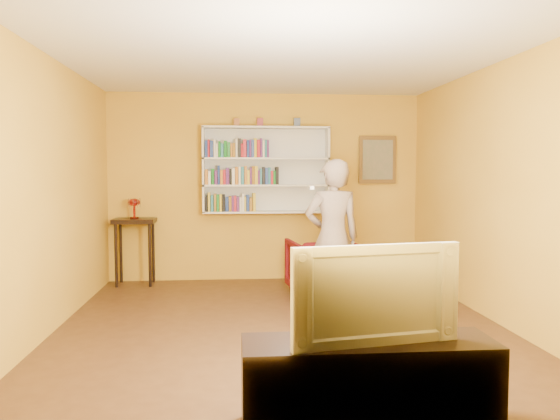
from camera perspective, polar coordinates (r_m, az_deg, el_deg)
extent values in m
cube|color=#402714|center=(5.69, 0.11, -12.65)|extent=(5.30, 5.80, 0.12)
cube|color=gold|center=(7.97, -1.54, 2.41)|extent=(5.30, 0.04, 2.70)
cube|color=gold|center=(2.96, 4.54, -0.30)|extent=(5.30, 0.04, 2.70)
cube|color=gold|center=(5.72, -23.19, 1.46)|extent=(0.04, 5.80, 2.70)
cube|color=gold|center=(6.10, 21.87, 1.63)|extent=(0.04, 5.80, 2.70)
cube|color=silver|center=(5.58, 0.11, 15.99)|extent=(5.30, 5.80, 0.06)
cube|color=silver|center=(7.93, -1.53, 4.20)|extent=(1.80, 0.03, 1.20)
cube|color=silver|center=(7.79, -7.99, 4.17)|extent=(0.03, 0.28, 1.20)
cube|color=silver|center=(7.90, 4.97, 4.19)|extent=(0.03, 0.28, 1.20)
cube|color=silver|center=(7.82, -1.46, -0.19)|extent=(1.80, 0.28, 0.03)
cube|color=silver|center=(7.80, -1.46, 2.59)|extent=(1.80, 0.28, 0.03)
cube|color=silver|center=(7.80, -1.47, 5.38)|extent=(1.80, 0.28, 0.03)
cube|color=silver|center=(7.82, -1.48, 8.61)|extent=(1.80, 0.28, 0.03)
cube|color=black|center=(7.76, -7.66, 0.64)|extent=(0.03, 0.18, 0.21)
cube|color=gold|center=(7.76, -7.40, 0.84)|extent=(0.03, 0.19, 0.27)
cube|color=teal|center=(7.75, -7.10, 0.70)|extent=(0.04, 0.16, 0.23)
cube|color=#92631A|center=(7.76, -6.78, 0.77)|extent=(0.03, 0.19, 0.25)
cube|color=#197326|center=(7.76, -6.50, 0.74)|extent=(0.04, 0.19, 0.24)
cube|color=gold|center=(7.75, -6.21, 0.76)|extent=(0.03, 0.16, 0.24)
cube|color=black|center=(7.75, -5.91, 0.74)|extent=(0.04, 0.18, 0.24)
cube|color=navy|center=(7.74, -5.56, 0.60)|extent=(0.04, 0.15, 0.20)
cube|color=#92631A|center=(7.75, -5.23, 0.65)|extent=(0.03, 0.18, 0.21)
cube|color=#57246E|center=(7.75, -4.97, 0.68)|extent=(0.03, 0.18, 0.22)
cube|color=#B31B29|center=(7.74, -4.71, 0.68)|extent=(0.03, 0.14, 0.22)
cube|color=#57246E|center=(7.74, -4.42, 0.63)|extent=(0.03, 0.16, 0.21)
cube|color=silver|center=(7.75, -4.15, 0.61)|extent=(0.03, 0.17, 0.20)
cube|color=silver|center=(7.76, -3.90, 0.82)|extent=(0.03, 0.19, 0.26)
cube|color=gold|center=(7.75, -3.67, 0.63)|extent=(0.02, 0.16, 0.21)
cube|color=navy|center=(7.76, -3.39, 0.73)|extent=(0.04, 0.17, 0.23)
cube|color=#92631A|center=(7.74, -3.06, 0.59)|extent=(0.04, 0.14, 0.20)
cube|color=gold|center=(7.76, -2.73, 0.83)|extent=(0.04, 0.18, 0.26)
cube|color=#BA7125|center=(7.73, -7.68, 3.44)|extent=(0.04, 0.15, 0.21)
cube|color=silver|center=(7.75, -7.36, 3.36)|extent=(0.04, 0.19, 0.19)
cube|color=#197326|center=(7.74, -7.03, 3.48)|extent=(0.04, 0.16, 0.22)
cube|color=#57246E|center=(7.74, -6.70, 3.39)|extent=(0.04, 0.16, 0.20)
cube|color=navy|center=(7.75, -6.41, 3.65)|extent=(0.03, 0.18, 0.27)
cube|color=#BA7125|center=(7.73, -6.12, 3.43)|extent=(0.04, 0.15, 0.21)
cube|color=#B31B29|center=(7.73, -5.83, 3.43)|extent=(0.03, 0.16, 0.21)
cube|color=#57246E|center=(7.73, -5.51, 3.53)|extent=(0.04, 0.15, 0.23)
cube|color=black|center=(7.74, -5.18, 3.48)|extent=(0.03, 0.18, 0.22)
cube|color=silver|center=(7.75, -4.89, 3.51)|extent=(0.04, 0.19, 0.23)
cube|color=#BA7125|center=(7.74, -4.55, 3.59)|extent=(0.04, 0.17, 0.25)
cube|color=silver|center=(7.73, -4.25, 3.61)|extent=(0.03, 0.14, 0.25)
cube|color=teal|center=(7.73, -3.94, 3.59)|extent=(0.04, 0.16, 0.25)
cube|color=#BA7125|center=(7.74, -3.61, 3.64)|extent=(0.03, 0.18, 0.26)
cube|color=gold|center=(7.74, -3.34, 3.44)|extent=(0.03, 0.18, 0.20)
cube|color=#57246E|center=(7.74, -3.08, 3.56)|extent=(0.03, 0.16, 0.24)
cube|color=#92631A|center=(7.75, -2.83, 3.63)|extent=(0.03, 0.18, 0.26)
cube|color=gold|center=(7.75, -2.52, 3.64)|extent=(0.04, 0.18, 0.26)
cube|color=#57246E|center=(7.75, -2.24, 3.42)|extent=(0.02, 0.17, 0.20)
cube|color=teal|center=(7.74, -2.03, 3.51)|extent=(0.03, 0.16, 0.22)
cube|color=black|center=(7.74, -1.75, 3.61)|extent=(0.03, 0.15, 0.25)
cube|color=navy|center=(7.76, -1.43, 3.55)|extent=(0.04, 0.18, 0.23)
cube|color=teal|center=(7.75, -1.14, 3.57)|extent=(0.03, 0.16, 0.24)
cube|color=#B31B29|center=(7.74, -0.88, 3.39)|extent=(0.03, 0.14, 0.19)
cube|color=#197326|center=(7.77, -0.63, 3.40)|extent=(0.03, 0.19, 0.19)
cube|color=black|center=(7.76, -0.34, 3.61)|extent=(0.04, 0.17, 0.25)
cube|color=navy|center=(7.74, -7.70, 6.33)|extent=(0.04, 0.15, 0.23)
cube|color=#B31B29|center=(7.74, -7.45, 6.37)|extent=(0.02, 0.16, 0.25)
cube|color=navy|center=(7.74, -7.15, 6.32)|extent=(0.04, 0.16, 0.23)
cube|color=silver|center=(7.74, -6.83, 6.40)|extent=(0.03, 0.16, 0.25)
cube|color=silver|center=(7.74, -6.60, 6.18)|extent=(0.03, 0.16, 0.19)
cube|color=#197326|center=(7.75, -6.33, 6.30)|extent=(0.03, 0.18, 0.22)
cube|color=teal|center=(7.75, -6.06, 6.19)|extent=(0.04, 0.17, 0.19)
cube|color=#197326|center=(7.74, -5.72, 6.33)|extent=(0.04, 0.16, 0.23)
cube|color=#197326|center=(7.73, -5.37, 6.27)|extent=(0.04, 0.15, 0.21)
cube|color=#BA7125|center=(7.74, -5.11, 6.19)|extent=(0.02, 0.16, 0.19)
cube|color=#92631A|center=(7.73, -4.84, 6.22)|extent=(0.04, 0.15, 0.20)
cube|color=silver|center=(7.75, -4.57, 6.41)|extent=(0.02, 0.18, 0.25)
cube|color=black|center=(7.75, -4.28, 6.46)|extent=(0.04, 0.18, 0.26)
cube|color=#B31B29|center=(7.75, -4.01, 6.20)|extent=(0.02, 0.19, 0.19)
cube|color=#B31B29|center=(7.75, -3.73, 6.42)|extent=(0.04, 0.19, 0.25)
cube|color=navy|center=(7.76, -3.38, 6.38)|extent=(0.03, 0.19, 0.24)
cube|color=#57246E|center=(7.75, -3.14, 6.40)|extent=(0.02, 0.17, 0.25)
cube|color=navy|center=(7.75, -2.88, 6.40)|extent=(0.04, 0.17, 0.25)
cube|color=gold|center=(7.75, -2.60, 6.48)|extent=(0.03, 0.17, 0.27)
cube|color=#B31B29|center=(7.75, -2.28, 6.40)|extent=(0.04, 0.17, 0.25)
cube|color=#57246E|center=(7.75, -1.99, 6.48)|extent=(0.03, 0.16, 0.27)
cube|color=silver|center=(7.75, -1.75, 6.38)|extent=(0.03, 0.15, 0.24)
cube|color=teal|center=(7.75, -1.51, 6.41)|extent=(0.02, 0.14, 0.25)
cube|color=#57246E|center=(7.77, -1.30, 6.40)|extent=(0.03, 0.18, 0.25)
cube|color=#99572B|center=(7.81, -4.55, 9.11)|extent=(0.08, 0.08, 0.11)
cube|color=maroon|center=(7.82, -2.10, 9.13)|extent=(0.08, 0.08, 0.12)
cube|color=#49567B|center=(7.87, 1.77, 9.13)|extent=(0.09, 0.09, 0.12)
cube|color=brown|center=(8.19, 10.13, 5.19)|extent=(0.55, 0.04, 0.70)
cube|color=gray|center=(8.16, 10.18, 5.19)|extent=(0.45, 0.02, 0.58)
cylinder|color=black|center=(7.76, -16.76, -4.61)|extent=(0.04, 0.04, 0.86)
cylinder|color=black|center=(7.68, -13.44, -4.64)|extent=(0.04, 0.04, 0.86)
cylinder|color=black|center=(8.08, -16.29, -4.27)|extent=(0.04, 0.04, 0.86)
cylinder|color=black|center=(8.01, -13.10, -4.29)|extent=(0.04, 0.04, 0.86)
cube|color=black|center=(7.83, -14.96, -1.09)|extent=(0.57, 0.43, 0.06)
cylinder|color=maroon|center=(7.82, -14.97, -0.79)|extent=(0.12, 0.12, 0.02)
cylinder|color=maroon|center=(7.82, -14.98, -0.16)|extent=(0.03, 0.03, 0.15)
ellipsoid|color=maroon|center=(7.81, -15.00, 0.78)|extent=(0.16, 0.16, 0.11)
cylinder|color=beige|center=(7.80, -14.41, 0.74)|extent=(0.01, 0.01, 0.12)
cylinder|color=beige|center=(7.86, -14.51, 0.76)|extent=(0.01, 0.01, 0.12)
cylinder|color=beige|center=(7.89, -14.89, 0.77)|extent=(0.01, 0.01, 0.12)
cylinder|color=beige|center=(7.88, -15.33, 0.75)|extent=(0.01, 0.01, 0.12)
cylinder|color=beige|center=(7.82, -15.58, 0.73)|extent=(0.01, 0.01, 0.12)
cylinder|color=beige|center=(7.76, -15.48, 0.71)|extent=(0.01, 0.01, 0.12)
cylinder|color=beige|center=(7.73, -15.10, 0.70)|extent=(0.01, 0.01, 0.12)
cylinder|color=beige|center=(7.74, -14.65, 0.71)|extent=(0.01, 0.01, 0.12)
imported|color=#45040C|center=(7.03, 4.22, -5.93)|extent=(0.86, 0.88, 0.72)
imported|color=#726054|center=(5.98, 5.53, -2.90)|extent=(0.66, 0.48, 1.71)
cube|color=white|center=(5.57, 3.27, 2.35)|extent=(0.04, 0.15, 0.04)
cube|color=black|center=(3.53, 9.23, -17.57)|extent=(1.54, 0.46, 0.55)
imported|color=black|center=(3.37, 9.34, -8.43)|extent=(1.05, 0.32, 0.60)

